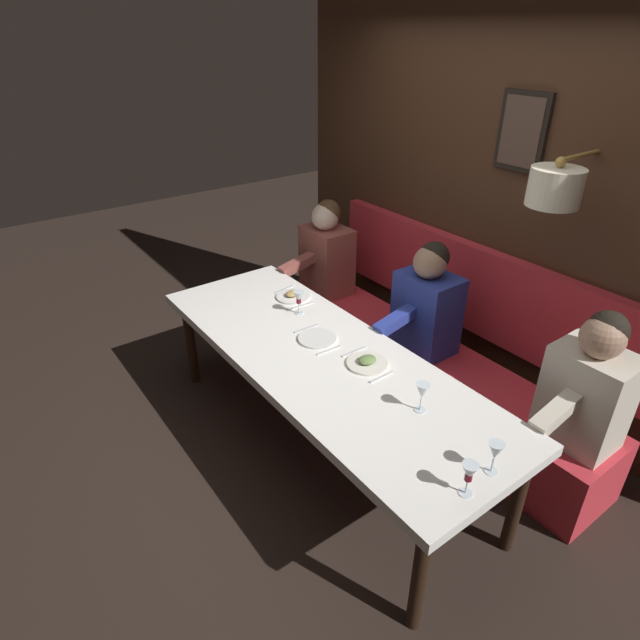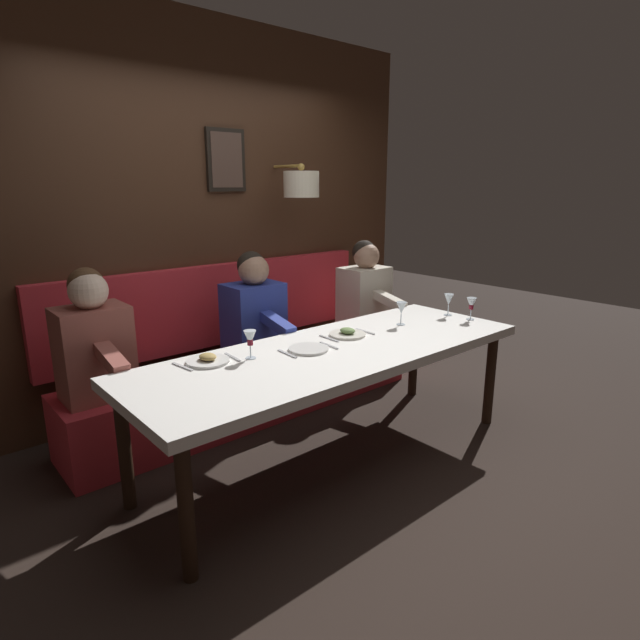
# 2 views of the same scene
# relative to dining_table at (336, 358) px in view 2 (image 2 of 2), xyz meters

# --- Properties ---
(ground_plane) EXTENTS (12.00, 12.00, 0.00)m
(ground_plane) POSITION_rel_dining_table_xyz_m (0.00, 0.00, -0.68)
(ground_plane) COLOR black
(dining_table) EXTENTS (0.90, 2.58, 0.74)m
(dining_table) POSITION_rel_dining_table_xyz_m (0.00, 0.00, 0.00)
(dining_table) COLOR white
(dining_table) RESTS_ON ground_plane
(banquette_bench) EXTENTS (0.52, 2.78, 0.45)m
(banquette_bench) POSITION_rel_dining_table_xyz_m (0.89, 0.00, -0.45)
(banquette_bench) COLOR red
(banquette_bench) RESTS_ON ground_plane
(back_wall_panel) EXTENTS (0.59, 3.98, 2.90)m
(back_wall_panel) POSITION_rel_dining_table_xyz_m (1.46, -0.01, 0.69)
(back_wall_panel) COLOR #422819
(back_wall_panel) RESTS_ON ground_plane
(diner_nearest) EXTENTS (0.60, 0.40, 0.79)m
(diner_nearest) POSITION_rel_dining_table_xyz_m (0.88, -1.15, 0.14)
(diner_nearest) COLOR beige
(diner_nearest) RESTS_ON banquette_bench
(diner_near) EXTENTS (0.60, 0.40, 0.79)m
(diner_near) POSITION_rel_dining_table_xyz_m (0.88, -0.00, 0.14)
(diner_near) COLOR #283893
(diner_near) RESTS_ON banquette_bench
(diner_middle) EXTENTS (0.60, 0.40, 0.79)m
(diner_middle) POSITION_rel_dining_table_xyz_m (0.88, 1.13, 0.14)
(diner_middle) COLOR #934C42
(diner_middle) RESTS_ON banquette_bench
(place_setting_0) EXTENTS (0.24, 0.32, 0.05)m
(place_setting_0) POSITION_rel_dining_table_xyz_m (0.27, 0.72, 0.08)
(place_setting_0) COLOR white
(place_setting_0) RESTS_ON dining_table
(place_setting_1) EXTENTS (0.24, 0.31, 0.05)m
(place_setting_1) POSITION_rel_dining_table_xyz_m (0.15, -0.24, 0.08)
(place_setting_1) COLOR silver
(place_setting_1) RESTS_ON dining_table
(place_setting_2) EXTENTS (0.24, 0.31, 0.01)m
(place_setting_2) POSITION_rel_dining_table_xyz_m (0.08, 0.15, 0.07)
(place_setting_2) COLOR silver
(place_setting_2) RESTS_ON dining_table
(wine_glass_0) EXTENTS (0.07, 0.07, 0.16)m
(wine_glass_0) POSITION_rel_dining_table_xyz_m (0.18, 0.50, 0.18)
(wine_glass_0) COLOR silver
(wine_glass_0) RESTS_ON dining_table
(wine_glass_1) EXTENTS (0.07, 0.07, 0.16)m
(wine_glass_1) POSITION_rel_dining_table_xyz_m (0.04, -1.19, 0.18)
(wine_glass_1) COLOR silver
(wine_glass_1) RESTS_ON dining_table
(wine_glass_2) EXTENTS (0.07, 0.07, 0.16)m
(wine_glass_2) POSITION_rel_dining_table_xyz_m (-0.14, -1.20, 0.18)
(wine_glass_2) COLOR silver
(wine_glass_2) RESTS_ON dining_table
(wine_glass_3) EXTENTS (0.07, 0.07, 0.16)m
(wine_glass_3) POSITION_rel_dining_table_xyz_m (0.10, -0.71, 0.18)
(wine_glass_3) COLOR silver
(wine_glass_3) RESTS_ON dining_table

